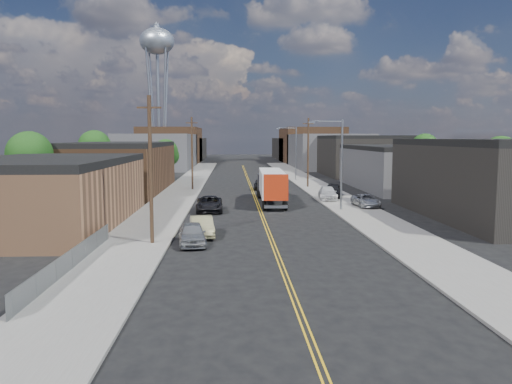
{
  "coord_description": "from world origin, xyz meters",
  "views": [
    {
      "loc": [
        -2.78,
        -23.48,
        7.25
      ],
      "look_at": [
        -0.69,
        19.72,
        2.5
      ],
      "focal_mm": 35.0,
      "sensor_mm": 36.0,
      "label": 1
    }
  ],
  "objects": [
    {
      "name": "skyline_left_c",
      "position": [
        -20.0,
        140.0,
        3.5
      ],
      "size": [
        16.0,
        40.0,
        7.0
      ],
      "primitive_type": "cube",
      "color": "black",
      "rests_on": "ground"
    },
    {
      "name": "skyline_left_b",
      "position": [
        -20.0,
        120.0,
        5.0
      ],
      "size": [
        16.0,
        26.0,
        10.0
      ],
      "primitive_type": "cube",
      "color": "#4D311E",
      "rests_on": "ground"
    },
    {
      "name": "skyline_left_a",
      "position": [
        -20.0,
        95.0,
        4.0
      ],
      "size": [
        16.0,
        30.0,
        8.0
      ],
      "primitive_type": "cube",
      "color": "#39383B",
      "rests_on": "ground"
    },
    {
      "name": "car_left_c",
      "position": [
        -5.0,
        25.05,
        0.76
      ],
      "size": [
        2.69,
        5.52,
        1.51
      ],
      "primitive_type": "imported",
      "rotation": [
        0.0,
        0.0,
        0.03
      ],
      "color": "black",
      "rests_on": "ground"
    },
    {
      "name": "chainlink_fence",
      "position": [
        -11.5,
        3.5,
        0.66
      ],
      "size": [
        0.05,
        16.0,
        1.22
      ],
      "color": "slate",
      "rests_on": "ground"
    },
    {
      "name": "skyline_right_b",
      "position": [
        20.0,
        120.0,
        5.0
      ],
      "size": [
        16.0,
        26.0,
        10.0
      ],
      "primitive_type": "cube",
      "color": "#4D311E",
      "rests_on": "ground"
    },
    {
      "name": "car_left_a",
      "position": [
        -5.5,
        9.87,
        0.76
      ],
      "size": [
        2.3,
        4.64,
        1.52
      ],
      "primitive_type": "imported",
      "rotation": [
        0.0,
        0.0,
        0.12
      ],
      "color": "#999C9D",
      "rests_on": "ground"
    },
    {
      "name": "tree_right_near",
      "position": [
        30.06,
        36.0,
        4.87
      ],
      "size": [
        4.6,
        4.48,
        7.44
      ],
      "color": "black",
      "rests_on": "ground"
    },
    {
      "name": "tree_right_far",
      "position": [
        30.06,
        60.0,
        5.18
      ],
      "size": [
        4.85,
        4.76,
        7.91
      ],
      "color": "black",
      "rests_on": "ground"
    },
    {
      "name": "tree_left_near",
      "position": [
        -23.94,
        30.0,
        5.18
      ],
      "size": [
        4.85,
        4.76,
        7.91
      ],
      "color": "black",
      "rests_on": "ground"
    },
    {
      "name": "streetlight_near",
      "position": [
        7.6,
        25.0,
        5.33
      ],
      "size": [
        3.39,
        0.25,
        9.0
      ],
      "color": "gray",
      "rests_on": "ground"
    },
    {
      "name": "car_right_lot_c",
      "position": [
        9.24,
        35.08,
        0.97
      ],
      "size": [
        3.17,
        5.16,
        1.64
      ],
      "primitive_type": "imported",
      "rotation": [
        0.0,
        0.0,
        -0.27
      ],
      "color": "black",
      "rests_on": "sidewalk_right"
    },
    {
      "name": "water_tower",
      "position": [
        -22.0,
        110.0,
        30.65
      ],
      "size": [
        9.0,
        9.0,
        36.9
      ],
      "color": "gray",
      "rests_on": "ground"
    },
    {
      "name": "ground",
      "position": [
        0.0,
        60.0,
        0.0
      ],
      "size": [
        260.0,
        260.0,
        0.0
      ],
      "primitive_type": "plane",
      "color": "black",
      "rests_on": "ground"
    },
    {
      "name": "streetlight_far",
      "position": [
        7.6,
        60.0,
        5.33
      ],
      "size": [
        3.39,
        0.25,
        9.0
      ],
      "color": "gray",
      "rests_on": "ground"
    },
    {
      "name": "utility_pole_left_near",
      "position": [
        -8.2,
        10.0,
        5.14
      ],
      "size": [
        1.6,
        0.26,
        10.0
      ],
      "color": "black",
      "rests_on": "ground"
    },
    {
      "name": "semi_truck",
      "position": [
        1.5,
        31.53,
        2.09
      ],
      "size": [
        2.68,
        14.13,
        3.68
      ],
      "rotation": [
        0.0,
        0.0,
        -0.03
      ],
      "color": "silver",
      "rests_on": "ground"
    },
    {
      "name": "industrial_right_b",
      "position": [
        22.0,
        46.0,
        3.05
      ],
      "size": [
        14.0,
        24.0,
        6.1
      ],
      "color": "#39383B",
      "rests_on": "ground"
    },
    {
      "name": "sidewalk_right",
      "position": [
        9.5,
        45.0,
        0.07
      ],
      "size": [
        5.0,
        140.0,
        0.15
      ],
      "primitive_type": "cube",
      "color": "slate",
      "rests_on": "ground"
    },
    {
      "name": "tree_left_mid",
      "position": [
        -23.94,
        55.0,
        5.48
      ],
      "size": [
        5.1,
        5.04,
        8.37
      ],
      "color": "black",
      "rests_on": "ground"
    },
    {
      "name": "utility_pole_right",
      "position": [
        8.2,
        48.0,
        5.14
      ],
      "size": [
        1.6,
        0.26,
        10.0
      ],
      "color": "black",
      "rests_on": "ground"
    },
    {
      "name": "skyline_right_a",
      "position": [
        20.0,
        95.0,
        4.0
      ],
      "size": [
        16.0,
        30.0,
        8.0
      ],
      "primitive_type": "cube",
      "color": "#39383B",
      "rests_on": "ground"
    },
    {
      "name": "car_right_lot_b",
      "position": [
        8.22,
        33.06,
        0.85
      ],
      "size": [
        2.47,
        5.03,
        1.41
      ],
      "primitive_type": "imported",
      "rotation": [
        0.0,
        0.0,
        -0.1
      ],
      "color": "#BDBDBD",
      "rests_on": "sidewalk_right"
    },
    {
      "name": "car_left_b",
      "position": [
        -5.01,
        12.81,
        0.74
      ],
      "size": [
        2.14,
        4.64,
        1.47
      ],
      "primitive_type": "imported",
      "rotation": [
        0.0,
        0.0,
        0.13
      ],
      "color": "#918A5F",
      "rests_on": "ground"
    },
    {
      "name": "warehouse_tan",
      "position": [
        -18.0,
        18.0,
        2.8
      ],
      "size": [
        12.0,
        22.0,
        5.6
      ],
      "color": "#936443",
      "rests_on": "ground"
    },
    {
      "name": "warehouse_brown",
      "position": [
        -18.0,
        44.0,
        3.3
      ],
      "size": [
        12.0,
        26.0,
        6.6
      ],
      "color": "#4D311E",
      "rests_on": "ground"
    },
    {
      "name": "tree_left_far",
      "position": [
        -13.94,
        62.0,
        4.57
      ],
      "size": [
        4.35,
        4.2,
        6.97
      ],
      "color": "black",
      "rests_on": "ground"
    },
    {
      "name": "sidewalk_left",
      "position": [
        -9.5,
        45.0,
        0.07
      ],
      "size": [
        5.0,
        140.0,
        0.15
      ],
      "primitive_type": "cube",
      "color": "slate",
      "rests_on": "ground"
    },
    {
      "name": "centerline",
      "position": [
        0.0,
        45.0,
        0.01
      ],
      "size": [
        0.32,
        120.0,
        0.01
      ],
      "primitive_type": "cube",
      "color": "gold",
      "rests_on": "ground"
    },
    {
      "name": "car_right_lot_a",
      "position": [
        11.0,
        26.8,
        0.79
      ],
      "size": [
        2.4,
        4.7,
        1.27
      ],
      "primitive_type": "imported",
      "rotation": [
        0.0,
        0.0,
        0.06
      ],
      "color": "#B1B4B7",
      "rests_on": "sidewalk_right"
    },
    {
      "name": "skyline_right_c",
      "position": [
        20.0,
        140.0,
        3.5
      ],
      "size": [
        16.0,
        40.0,
        7.0
      ],
      "primitive_type": "cube",
      "color": "black",
      "rests_on": "ground"
    },
    {
      "name": "utility_pole_left_far",
      "position": [
        -8.2,
        45.0,
        5.14
      ],
      "size": [
        1.6,
        0.26,
        10.0
      ],
      "color": "black",
      "rests_on": "ground"
    },
    {
      "name": "car_ahead_truck",
      "position": [
        1.69,
        45.77,
        0.78
      ],
      "size": [
        3.11,
        5.82,
        1.56
      ],
      "primitive_type": "imported",
      "rotation": [
        0.0,
        0.0,
        -0.1
      ],
      "color": "black",
      "rests_on": "ground"
    },
    {
      "name": "industrial_right_a",
      "position": [
        21.99,
        20.0,
        3.55
      ],
      "size": [
        14.0,
        22.0,
        7.1
      ],
      "color": "black",
      "rests_on": "ground"
    },
    {
      "name": "industrial_right_c",
      "position": [
        22.0,
        72.0,
        3.8
      ],
      "size": [
        14.0,
        22.0,
        7.6
      ],
      "color": "black",
      "rests_on": "ground"
    }
  ]
}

